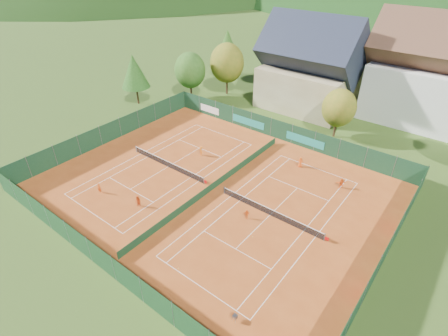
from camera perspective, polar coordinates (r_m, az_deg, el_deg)
ground at (r=42.86m, az=-1.65°, el=-3.42°), size 600.00×600.00×0.00m
clay_pad at (r=42.84m, az=-1.65°, el=-3.39°), size 40.00×32.00×0.01m
court_markings_left at (r=47.47m, az=-9.14°, el=0.20°), size 11.03×23.83×0.00m
court_markings_right at (r=39.31m, az=7.49°, el=-7.63°), size 11.03×23.83×0.00m
tennis_net_left at (r=47.10m, az=-9.06°, el=0.64°), size 13.30×0.10×1.02m
tennis_net_right at (r=38.94m, az=7.74°, el=-7.17°), size 13.30×0.10×1.02m
court_divider at (r=42.55m, az=-1.66°, el=-2.85°), size 0.03×28.80×1.00m
fence_north at (r=53.69m, az=8.89°, el=6.16°), size 40.00×0.10×3.00m
fence_south at (r=34.27m, az=-19.43°, el=-13.84°), size 40.00×0.04×3.00m
fence_west at (r=55.19m, az=-18.04°, el=5.67°), size 0.04×32.00×3.00m
fence_east at (r=35.79m, az=24.70°, el=-12.93°), size 0.09×32.00×3.00m
chalet at (r=64.53m, az=13.80°, el=15.26°), size 16.20×12.00×16.00m
hotel_block_a at (r=65.23m, az=31.72°, el=12.22°), size 21.60×11.00×17.25m
tree_west_front at (r=67.08m, az=-5.58°, el=15.59°), size 5.72×5.72×8.69m
tree_west_mid at (r=68.76m, az=0.49°, el=16.77°), size 6.44×6.44×9.78m
tree_west_back at (r=78.24m, az=0.58°, el=19.32°), size 5.60×5.60×10.00m
tree_center at (r=55.06m, az=18.26°, el=9.30°), size 5.01×5.01×7.60m
tree_west_side at (r=66.04m, az=-14.47°, el=15.06°), size 5.04×5.04×9.00m
ball_hopper at (r=30.06m, az=1.82°, el=-23.07°), size 0.34×0.34×0.80m
loose_ball_0 at (r=44.72m, az=-15.23°, el=-2.92°), size 0.07×0.07×0.07m
loose_ball_1 at (r=33.94m, az=-7.49°, el=-15.91°), size 0.07×0.07×0.07m
loose_ball_2 at (r=41.57m, az=3.93°, el=-4.74°), size 0.07×0.07×0.07m
loose_ball_3 at (r=49.16m, az=-1.17°, el=1.95°), size 0.07×0.07×0.07m
loose_ball_4 at (r=36.61m, az=4.71°, el=-11.11°), size 0.07×0.07×0.07m
player_left_near at (r=44.38m, az=-19.70°, el=-3.12°), size 0.56×0.46×1.34m
player_left_mid at (r=40.86m, az=-13.84°, el=-5.35°), size 0.77×0.65×1.44m
player_left_far at (r=49.15m, az=-3.74°, el=2.82°), size 1.08×0.88×1.46m
player_right_near at (r=38.29m, az=3.72°, el=-7.53°), size 0.74×0.64×1.20m
player_right_far_a at (r=47.61m, az=12.36°, el=0.96°), size 0.86×0.76×1.48m
player_right_far_b at (r=44.94m, az=18.61°, el=-2.36°), size 1.21×1.16×1.37m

